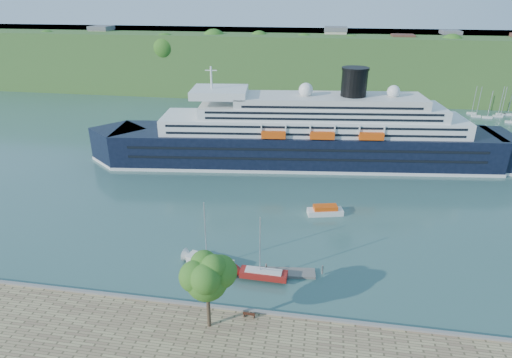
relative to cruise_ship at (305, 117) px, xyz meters
The scene contains 10 objects.
ground 58.12m from the cruise_ship, 93.38° to the right, with size 400.00×400.00×0.00m, color #31584F.
far_hillside 88.26m from the cruise_ship, 92.18° to the left, with size 400.00×50.00×24.00m, color #3C5E25.
quay_coping 58.09m from the cruise_ship, 93.37° to the right, with size 220.00×0.50×0.30m, color slate.
cruise_ship is the anchor object (origin of this frame).
park_bench 59.01m from the cruise_ship, 92.95° to the right, with size 1.56×0.64×1.00m, color #3F1D12, non-canonical shape.
promenade_tree 61.06m from the cruise_ship, 97.21° to the right, with size 6.85×6.85×11.35m, color #245C18, non-canonical shape.
floating_pontoon 48.93m from the cruise_ship, 95.40° to the right, with size 19.07×2.33×0.42m, color slate, non-canonical shape.
sailboat_white_near 48.69m from the cruise_ship, 103.36° to the right, with size 8.23×2.29×10.63m, color silver, non-canonical shape.
sailboat_red 49.31m from the cruise_ship, 92.96° to the right, with size 7.79×2.16×10.06m, color maroon, non-canonical shape.
tender_launch 29.37m from the cruise_ship, 77.07° to the right, with size 6.82×2.33×1.88m, color #E44B0D, non-canonical shape.
Camera 1 is at (8.36, -43.64, 39.25)m, focal length 30.00 mm.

